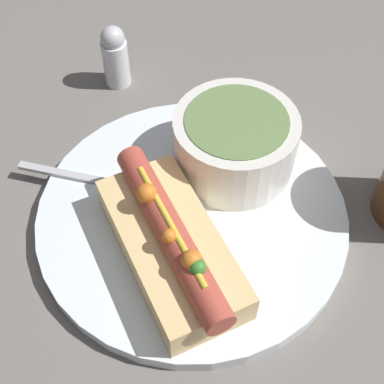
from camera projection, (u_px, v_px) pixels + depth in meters
name	position (u px, v px, depth m)	size (l,w,h in m)	color
ground_plane	(192.00, 220.00, 0.47)	(4.00, 4.00, 0.00)	slate
dinner_plate	(192.00, 216.00, 0.47)	(0.27, 0.27, 0.01)	white
hot_dog	(171.00, 244.00, 0.42)	(0.17, 0.11, 0.06)	#E5C17F
soup_bowl	(235.00, 141.00, 0.47)	(0.11, 0.11, 0.06)	silver
spoon	(156.00, 191.00, 0.47)	(0.15, 0.12, 0.01)	#B7B7BC
salt_shaker	(115.00, 56.00, 0.56)	(0.03, 0.03, 0.07)	silver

